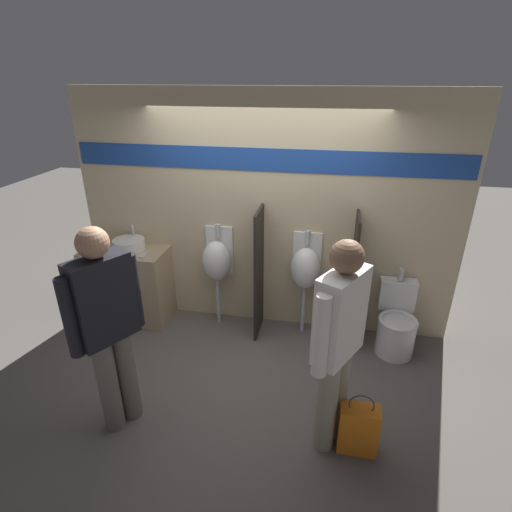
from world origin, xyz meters
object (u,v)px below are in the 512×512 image
Objects in this scene: toilet at (396,326)px; person_in_vest at (108,325)px; person_with_lanyard at (338,341)px; urinal_near_counter at (217,261)px; shopping_bag at (358,428)px; sink_basin at (129,244)px; cell_phone at (143,255)px; urinal_far at (305,268)px.

person_in_vest is at bearing -148.80° from toilet.
person_in_vest is 1.01× the size of person_with_lanyard.
shopping_bag is (1.60, -1.58, -0.61)m from urinal_near_counter.
person_in_vest is 1.79m from person_with_lanyard.
urinal_near_counter is at bearing 71.03° from person_with_lanyard.
shopping_bag is (0.22, -0.06, -0.78)m from person_with_lanyard.
urinal_near_counter is 0.69× the size of person_with_lanyard.
person_with_lanyard is (-0.67, -1.35, 0.69)m from toilet.
urinal_near_counter is 0.68× the size of person_in_vest.
person_with_lanyard is at bearing -31.19° from sink_basin.
cell_phone reaches higher than shopping_bag.
urinal_near_counter reaches higher than toilet.
person_in_vest reaches higher than person_with_lanyard.
toilet is (3.10, -0.11, -0.67)m from sink_basin.
person_with_lanyard is (1.79, 0.14, -0.01)m from person_in_vest.
urinal_far is at bearing 109.96° from shopping_bag.
person_in_vest reaches higher than sink_basin.
sink_basin is at bearing 148.15° from cell_phone.
urinal_near_counter is at bearing 180.00° from urinal_far.
sink_basin is at bearing -176.99° from urinal_near_counter.
cell_phone is 0.25× the size of shopping_bag.
cell_phone is 0.84m from urinal_near_counter.
cell_phone is at bearing -31.85° from sink_basin.
sink_basin is at bearing 51.94° from person_in_vest.
sink_basin is at bearing 150.06° from shopping_bag.
shopping_bag is (2.65, -1.53, -0.76)m from sink_basin.
sink_basin is 3.15m from shopping_bag.
person_in_vest reaches higher than urinal_near_counter.
shopping_bag is at bearing -70.04° from urinal_far.
cell_phone is 1.51m from person_in_vest.
person_with_lanyard is (2.18, -1.32, 0.08)m from cell_phone.
sink_basin is at bearing -178.48° from urinal_far.
cell_phone is 0.16× the size of toilet.
person_in_vest is 3.21× the size of shopping_bag.
person_with_lanyard is (1.37, -1.52, 0.17)m from urinal_near_counter.
sink_basin reaches higher than cell_phone.
cell_phone is 2.55m from person_with_lanyard.
shopping_bag is at bearing -57.57° from person_in_vest.
toilet is 0.50× the size of person_with_lanyard.
urinal_near_counter is 2.12m from toilet.
urinal_far is at bearing 41.92° from person_with_lanyard.
sink_basin is 2.08m from urinal_far.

